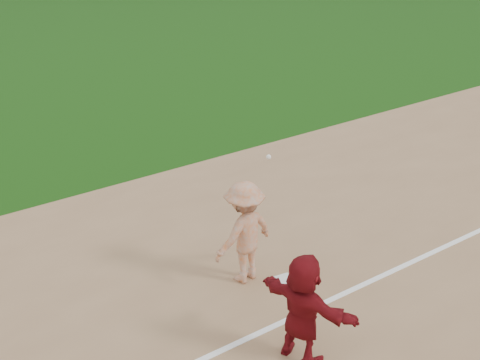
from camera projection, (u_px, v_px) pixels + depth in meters
ground at (290, 281)px, 10.19m from camera, size 160.00×160.00×0.00m
foul_line at (321, 304)px, 9.59m from camera, size 60.00×0.10×0.01m
first_base at (283, 283)px, 10.04m from camera, size 0.42×0.42×0.08m
base_runner at (303, 309)px, 8.18m from camera, size 0.90×1.63×1.68m
first_base_play at (244, 232)px, 9.84m from camera, size 1.26×0.85×2.37m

